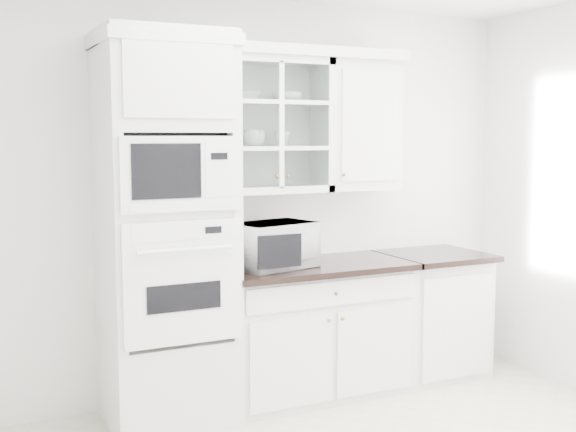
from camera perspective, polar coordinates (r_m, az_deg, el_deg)
room_shell at (r=3.82m, az=5.44°, el=6.30°), size 4.00×3.50×2.70m
oven_column at (r=4.47m, az=-9.60°, el=-1.21°), size 0.76×0.68×2.40m
base_cabinet_run at (r=5.02m, az=1.95°, el=-8.87°), size 1.32×0.67×0.92m
extra_base_cabinet at (r=5.55m, az=11.21°, el=-7.52°), size 0.72×0.67×0.92m
upper_cabinet_glass at (r=4.86m, az=-1.38°, el=7.17°), size 0.80×0.33×0.90m
upper_cabinet_solid at (r=5.18m, az=5.50°, el=7.09°), size 0.55×0.33×0.90m
crown_molding at (r=4.83m, az=-2.43°, el=12.94°), size 2.14×0.38×0.07m
countertop_microwave at (r=4.74m, az=-1.26°, el=-2.29°), size 0.60×0.54×0.30m
bowl_a at (r=4.80m, az=-3.76°, el=9.43°), size 0.24×0.24×0.06m
bowl_b at (r=4.90m, az=-0.07°, el=9.39°), size 0.23×0.23×0.06m
cup_a at (r=4.80m, az=-2.67°, el=6.16°), size 0.17×0.17×0.11m
cup_b at (r=4.88m, az=-0.50°, el=6.11°), size 0.13×0.13×0.10m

